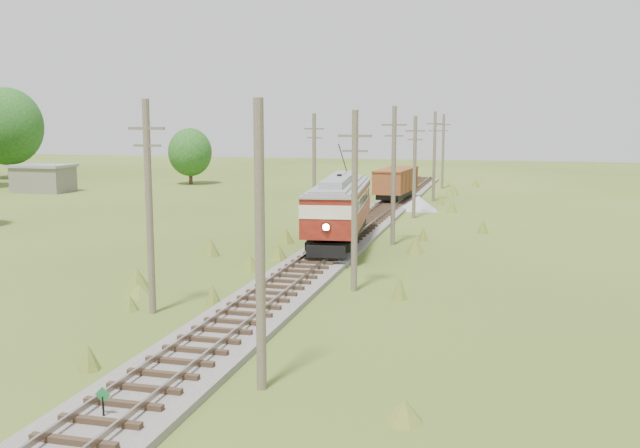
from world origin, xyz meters
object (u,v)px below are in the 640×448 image
(switch_marker, at_px, (103,402))
(streetcar, at_px, (339,204))
(gravel_pile, at_px, (419,204))
(gondola, at_px, (396,182))

(switch_marker, relative_size, streetcar, 0.08)
(switch_marker, height_order, streetcar, streetcar)
(gravel_pile, bearing_deg, switch_marker, -93.70)
(streetcar, xyz_separation_m, gravel_pile, (2.89, 19.92, -2.17))
(gondola, xyz_separation_m, gravel_pile, (2.89, -5.03, -1.47))
(gondola, height_order, gravel_pile, gondola)
(switch_marker, xyz_separation_m, gravel_pile, (3.09, 47.72, -0.02))
(switch_marker, xyz_separation_m, streetcar, (0.20, 27.80, 2.16))
(gondola, relative_size, gravel_pile, 2.27)
(switch_marker, distance_m, gondola, 52.77)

